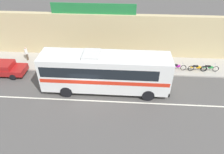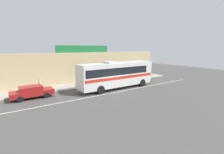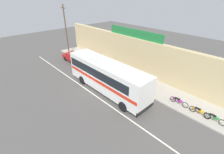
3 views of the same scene
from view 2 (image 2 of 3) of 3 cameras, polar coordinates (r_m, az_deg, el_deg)
The scene contains 12 objects.
ground_plane at distance 21.20m, azimuth -0.49°, elevation -4.97°, with size 70.00×70.00×0.00m, color #4F4C49.
sidewalk_slab at distance 25.52m, azimuth -7.09°, elevation -2.27°, with size 30.00×3.60×0.14m, color #A8A399.
storefront_facade at distance 27.04m, azimuth -9.33°, elevation 3.38°, with size 30.00×0.70×4.80m, color tan.
storefront_billboard at distance 26.77m, azimuth -9.91°, elevation 9.63°, with size 8.88×0.12×1.10m, color #1E7538.
road_center_stripe at distance 20.57m, azimuth 0.77°, elevation -5.44°, with size 30.00×0.14×0.01m, color silver.
intercity_bus at distance 22.27m, azimuth 1.56°, elevation 1.20°, with size 11.05×2.62×3.78m.
parked_car at distance 20.25m, azimuth -26.21°, elevation -4.62°, with size 4.45×1.88×1.37m.
motorcycle_red at distance 31.05m, azimuth 11.36°, elevation 0.77°, with size 1.93×0.56×0.94m.
motorcycle_blue at distance 29.67m, azimuth 8.52°, elevation 0.43°, with size 1.92×0.56×0.94m.
motorcycle_purple at distance 31.98m, azimuth 12.81°, elevation 0.99°, with size 1.84×0.56×0.94m.
pedestrian_far_left at distance 24.14m, azimuth -10.43°, elevation -0.65°, with size 0.30×0.48×1.61m.
pedestrian_near_shop at distance 23.04m, azimuth -24.02°, elevation -1.94°, with size 0.30×0.48×1.59m.
Camera 2 is at (-11.52, -16.90, 5.56)m, focal length 26.15 mm.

